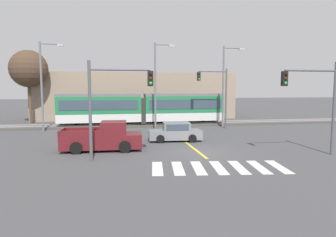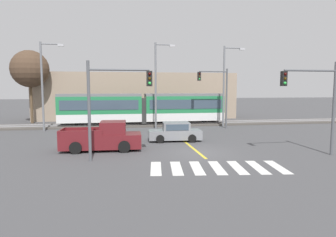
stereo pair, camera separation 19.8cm
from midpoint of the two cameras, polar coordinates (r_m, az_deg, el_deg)
The scene contains 23 objects.
ground_plane at distance 20.05m, azimuth 6.11°, elevation -6.49°, with size 200.00×200.00×0.00m, color #474749.
track_bed at distance 34.62m, azimuth -0.66°, elevation -1.07°, with size 120.00×4.00×0.18m, color #4C4742.
rail_near at distance 33.89m, azimuth -0.47°, elevation -0.98°, with size 120.00×0.08×0.10m, color #939399.
rail_far at distance 35.30m, azimuth -0.84°, elevation -0.70°, with size 120.00×0.08×0.10m, color #939399.
light_rail_tram at distance 34.14m, azimuth -4.60°, elevation 2.12°, with size 18.50×2.64×3.43m.
crosswalk_stripe_0 at distance 16.19m, azimuth -1.95°, elevation -9.46°, with size 0.56×2.80×0.01m, color silver.
crosswalk_stripe_1 at distance 16.23m, azimuth 1.99°, elevation -9.41°, with size 0.56×2.80×0.01m, color silver.
crosswalk_stripe_2 at distance 16.35m, azimuth 5.88°, elevation -9.33°, with size 0.56×2.80×0.01m, color silver.
crosswalk_stripe_3 at distance 16.54m, azimuth 9.71°, elevation -9.20°, with size 0.56×2.80×0.01m, color silver.
crosswalk_stripe_4 at distance 16.80m, azimuth 13.42°, elevation -9.04°, with size 0.56×2.80×0.01m, color silver.
crosswalk_stripe_5 at distance 17.13m, azimuth 17.01°, elevation -8.85°, with size 0.56×2.80×0.01m, color silver.
crosswalk_stripe_6 at distance 17.52m, azimuth 20.44°, elevation -8.64°, with size 0.56×2.80×0.01m, color silver.
lane_centre_line at distance 25.44m, azimuth 2.66°, elevation -3.81°, with size 0.20×14.88×0.01m, color gold.
sedan_crossing at distance 24.18m, azimuth 1.60°, elevation -2.64°, with size 4.30×2.13×1.52m.
pickup_truck at distance 21.03m, azimuth -11.95°, elevation -3.66°, with size 5.48×2.41×1.98m.
traffic_light_far_right at distance 31.76m, azimuth 9.53°, elevation 5.56°, with size 3.25×0.38×6.26m.
traffic_light_near_left at distance 17.69m, azimuth -10.42°, elevation 4.30°, with size 3.75×0.38×5.82m.
traffic_light_near_right at distance 20.82m, azimuth 26.65°, elevation 4.05°, with size 3.75×0.38×5.89m.
street_lamp_west at distance 31.66m, azimuth -22.34°, elevation 6.62°, with size 2.26×0.28×8.68m.
street_lamp_centre at distance 31.15m, azimuth -1.85°, elevation 7.22°, with size 2.11×0.28×8.87m.
street_lamp_east at distance 33.59m, azimuth 11.12°, elevation 6.99°, with size 2.40×0.28×8.77m.
bare_tree_far_west at distance 39.52m, azimuth -24.70°, elevation 8.55°, with size 4.40×4.40×8.71m.
building_backdrop_far at distance 42.62m, azimuth -5.75°, elevation 4.34°, with size 27.19×6.00×6.30m, color gray.
Camera 2 is at (-5.24, -18.86, 4.29)m, focal length 32.00 mm.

